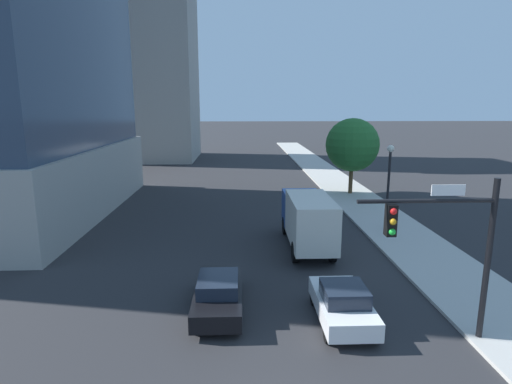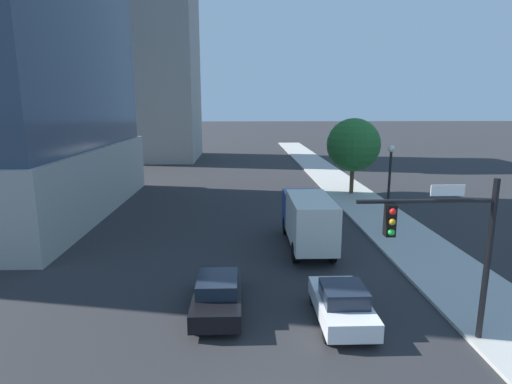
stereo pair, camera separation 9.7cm
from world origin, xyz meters
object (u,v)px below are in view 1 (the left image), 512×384
Objects in this scene: street_tree at (352,145)px; car_white at (343,304)px; box_truck at (308,218)px; street_lamp at (389,174)px; car_black at (219,293)px; traffic_light_pole at (445,235)px; construction_building at (150,27)px.

street_tree is 23.60m from car_white.
street_tree reaches higher than box_truck.
car_black is at bearing -134.92° from street_lamp.
traffic_light_pole reaches higher than car_white.
car_white is at bearing -71.47° from construction_building.
construction_building is at bearing 130.11° from street_tree.
traffic_light_pole is 0.79× the size of box_truck.
street_lamp reaches higher than box_truck.
construction_building is 46.70m from street_lamp.
construction_building is 55.35m from car_white.
street_tree is 15.72m from box_truck.
traffic_light_pole is 8.58m from car_black.
street_tree is at bearing 66.33° from box_truck.
box_truck is (16.61, -41.27, -17.20)m from construction_building.
street_tree is at bearing 62.99° from car_black.
car_white is (-2.91, 1.43, -3.10)m from traffic_light_pole.
construction_building reaches higher than car_black.
traffic_light_pole is at bearing -69.05° from construction_building.
car_black is 1.16× the size of car_white.
car_black is (-10.32, -10.35, -2.99)m from street_lamp.
box_truck is at bearing -150.73° from street_lamp.
box_truck is (-5.64, -3.16, -1.93)m from street_lamp.
construction_building is at bearing 110.95° from traffic_light_pole.
car_black is 8.64m from box_truck.
box_truck is (0.00, 8.27, 1.04)m from car_white.
street_tree is 24.28m from car_black.
street_lamp is 0.77× the size of box_truck.
car_white is 0.57× the size of box_truck.
traffic_light_pole reaches higher than box_truck.
box_truck is at bearing 106.69° from traffic_light_pole.
box_truck is at bearing -68.08° from construction_building.
car_black is (11.93, -48.46, -18.27)m from construction_building.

